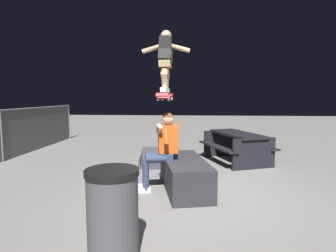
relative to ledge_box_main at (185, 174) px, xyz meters
name	(u,v)px	position (x,y,z in m)	size (l,w,h in m)	color
ground_plane	(195,194)	(-0.23, -0.18, -0.27)	(40.00, 40.00, 0.00)	slate
ledge_box_main	(185,174)	(0.00, 0.00, 0.00)	(1.69, 0.69, 0.55)	#28282D
person_sitting_on_ledge	(162,147)	(-0.05, 0.40, 0.51)	(0.59, 0.78, 1.38)	#2D3856
skateboard	(165,96)	(0.16, 0.36, 1.39)	(1.03, 0.24, 0.13)	#B72D2D
skater_airborne	(166,58)	(0.22, 0.36, 2.08)	(0.62, 0.89, 1.12)	white
kicker_ramp	(161,160)	(1.95, 0.63, -0.21)	(1.38, 1.14, 0.39)	#38383D
picnic_table_back	(237,142)	(2.23, -1.29, 0.23)	(2.07, 1.86, 0.75)	black
trash_bin	(113,214)	(-2.19, 0.70, 0.20)	(0.55, 0.55, 0.94)	#47474C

